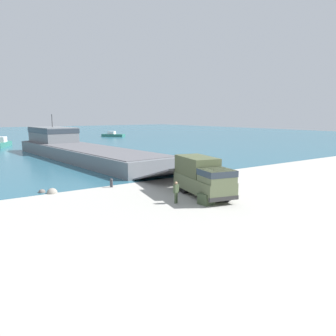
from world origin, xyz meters
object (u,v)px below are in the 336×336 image
(mooring_bollard, at_px, (111,182))
(moored_boat_b, at_px, (113,135))
(soldier_on_ramp, at_px, (176,191))
(landing_craft, at_px, (75,147))
(military_truck, at_px, (203,177))
(cargo_crate, at_px, (206,199))
(moored_boat_a, at_px, (1,144))

(mooring_bollard, bearing_deg, moored_boat_b, 64.68)
(soldier_on_ramp, bearing_deg, landing_craft, -16.85)
(military_truck, xyz_separation_m, moored_boat_b, (27.69, 76.69, -1.11))
(soldier_on_ramp, xyz_separation_m, cargo_crate, (1.71, -1.59, -0.58))
(moored_boat_b, bearing_deg, cargo_crate, 29.13)
(moored_boat_b, distance_m, mooring_bollard, 76.34)
(military_truck, xyz_separation_m, cargo_crate, (-1.57, -2.24, -1.25))
(landing_craft, xyz_separation_m, moored_boat_a, (-7.36, 26.85, -0.92))
(moored_boat_a, xyz_separation_m, moored_boat_b, (35.10, 17.75, -0.14))
(cargo_crate, bearing_deg, military_truck, 54.89)
(landing_craft, xyz_separation_m, mooring_bollard, (-4.91, -24.41, -1.17))
(soldier_on_ramp, height_order, moored_boat_a, moored_boat_a)
(moored_boat_a, bearing_deg, moored_boat_b, -128.96)
(military_truck, bearing_deg, mooring_bollard, -134.73)
(landing_craft, distance_m, soldier_on_ramp, 32.89)
(soldier_on_ramp, xyz_separation_m, moored_boat_b, (30.96, 77.33, -0.44))
(cargo_crate, bearing_deg, moored_boat_b, 69.66)
(military_truck, relative_size, soldier_on_ramp, 4.18)
(landing_craft, bearing_deg, cargo_crate, -97.17)
(military_truck, bearing_deg, moored_boat_b, 172.56)
(moored_boat_a, relative_size, cargo_crate, 8.40)
(landing_craft, relative_size, moored_boat_a, 5.07)
(moored_boat_b, height_order, mooring_bollard, moored_boat_b)
(military_truck, xyz_separation_m, mooring_bollard, (-4.96, 7.68, -1.22))
(moored_boat_a, bearing_deg, soldier_on_ramp, 118.18)
(military_truck, distance_m, mooring_bollard, 9.22)
(moored_boat_a, height_order, mooring_bollard, moored_boat_a)
(moored_boat_b, xyz_separation_m, mooring_bollard, (-32.65, -69.01, -0.11))
(landing_craft, bearing_deg, mooring_bollard, -106.01)
(military_truck, height_order, moored_boat_b, military_truck)
(soldier_on_ramp, distance_m, cargo_crate, 2.40)
(moored_boat_a, xyz_separation_m, cargo_crate, (5.84, -61.18, -0.28))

